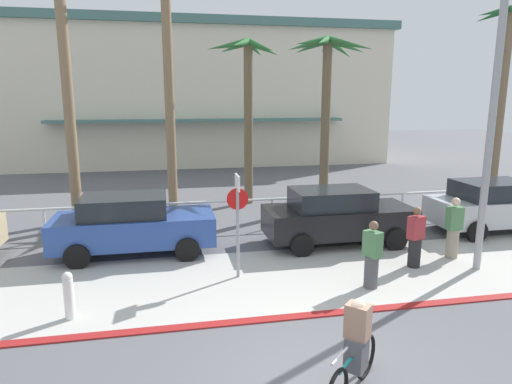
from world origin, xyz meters
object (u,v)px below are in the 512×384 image
(car_silver_3, at_px, (496,205))
(pedestrian_1, at_px, (453,230))
(car_black_2, at_px, (337,216))
(cyclist_teal_0, at_px, (355,349))
(palm_tree_1, at_px, (59,0))
(car_blue_1, at_px, (132,224))
(pedestrian_2, at_px, (415,240))
(pedestrian_0, at_px, (372,258))
(stop_sign_bike_lane, at_px, (238,211))
(palm_tree_5, at_px, (506,61))
(palm_tree_3, at_px, (247,83))
(streetlight_curb, at_px, (501,100))
(palm_tree_2, at_px, (166,12))
(bollard_1, at_px, (69,295))
(palm_tree_4, at_px, (327,74))

(car_silver_3, relative_size, pedestrian_1, 2.58)
(car_black_2, relative_size, cyclist_teal_0, 2.93)
(palm_tree_1, relative_size, pedestrian_1, 5.78)
(car_blue_1, relative_size, pedestrian_2, 2.72)
(palm_tree_1, relative_size, pedestrian_0, 6.12)
(car_black_2, distance_m, cyclist_teal_0, 7.10)
(car_silver_3, bearing_deg, car_black_2, -177.73)
(stop_sign_bike_lane, bearing_deg, palm_tree_5, 31.10)
(stop_sign_bike_lane, xyz_separation_m, pedestrian_1, (5.98, 0.21, -0.89))
(stop_sign_bike_lane, relative_size, palm_tree_3, 0.39)
(palm_tree_5, xyz_separation_m, car_black_2, (-10.24, -6.15, -5.06))
(car_blue_1, height_order, car_silver_3, same)
(streetlight_curb, height_order, palm_tree_2, palm_tree_2)
(cyclist_teal_0, bearing_deg, car_silver_3, 41.23)
(streetlight_curb, relative_size, cyclist_teal_0, 5.00)
(car_blue_1, relative_size, car_black_2, 1.00)
(palm_tree_1, height_order, palm_tree_3, palm_tree_1)
(stop_sign_bike_lane, xyz_separation_m, palm_tree_3, (1.65, 7.90, 3.21))
(car_silver_3, distance_m, pedestrian_0, 6.94)
(palm_tree_1, xyz_separation_m, palm_tree_5, (18.36, 2.06, -1.48))
(cyclist_teal_0, distance_m, pedestrian_1, 6.98)
(pedestrian_1, bearing_deg, palm_tree_2, 136.43)
(car_black_2, bearing_deg, palm_tree_2, 132.16)
(palm_tree_5, relative_size, pedestrian_2, 5.16)
(palm_tree_5, bearing_deg, bollard_1, -150.66)
(palm_tree_4, bearing_deg, palm_tree_2, 173.84)
(palm_tree_1, relative_size, palm_tree_4, 1.49)
(stop_sign_bike_lane, distance_m, car_blue_1, 3.57)
(palm_tree_5, xyz_separation_m, car_blue_1, (-16.18, -5.90, -5.06))
(palm_tree_3, distance_m, pedestrian_1, 9.73)
(palm_tree_2, relative_size, palm_tree_4, 1.51)
(car_silver_3, bearing_deg, pedestrian_2, -150.38)
(palm_tree_1, height_order, pedestrian_2, palm_tree_1)
(palm_tree_4, relative_size, cyclist_teal_0, 4.42)
(cyclist_teal_0, bearing_deg, palm_tree_2, 101.54)
(stop_sign_bike_lane, relative_size, cyclist_teal_0, 1.71)
(car_silver_3, bearing_deg, stop_sign_bike_lane, -165.88)
(stop_sign_bike_lane, height_order, palm_tree_2, palm_tree_2)
(car_blue_1, distance_m, pedestrian_1, 8.85)
(streetlight_curb, distance_m, pedestrian_1, 3.66)
(car_black_2, relative_size, car_silver_3, 1.00)
(palm_tree_4, bearing_deg, car_blue_1, -148.85)
(palm_tree_3, height_order, pedestrian_1, palm_tree_3)
(pedestrian_0, bearing_deg, pedestrian_2, 30.90)
(palm_tree_1, xyz_separation_m, palm_tree_2, (3.38, 1.14, -0.03))
(palm_tree_1, distance_m, car_silver_3, 15.70)
(palm_tree_2, distance_m, car_silver_3, 13.22)
(palm_tree_1, xyz_separation_m, car_blue_1, (2.18, -3.84, -6.54))
(streetlight_curb, xyz_separation_m, pedestrian_2, (-1.52, 0.67, -3.53))
(car_black_2, bearing_deg, car_silver_3, 2.27)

